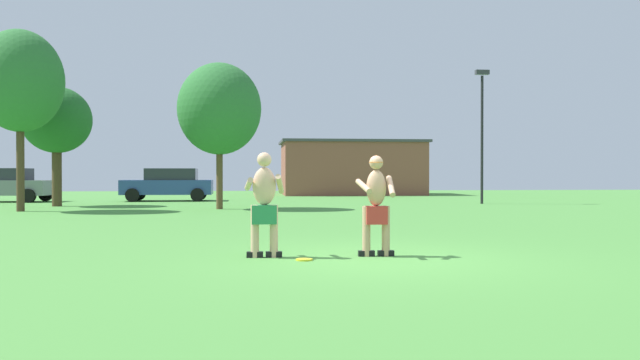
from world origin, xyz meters
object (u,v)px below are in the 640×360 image
at_px(player_in_green, 264,202).
at_px(tree_right_field, 57,121).
at_px(car_gray_near_post, 4,184).
at_px(tree_left_field, 20,81).
at_px(car_blue_mid_lot, 169,184).
at_px(frisbee, 304,260).
at_px(lamp_post, 482,122).
at_px(player_with_cap, 376,201).
at_px(tree_behind_players, 219,109).

relative_size(player_in_green, tree_right_field, 0.34).
distance_m(car_gray_near_post, tree_right_field, 6.36).
bearing_deg(tree_left_field, car_gray_near_post, 113.44).
bearing_deg(car_blue_mid_lot, frisbee, -77.76).
xyz_separation_m(car_blue_mid_lot, lamp_post, (14.10, -4.46, 2.77)).
xyz_separation_m(player_in_green, tree_left_field, (-8.25, 13.31, 3.69)).
relative_size(lamp_post, tree_left_field, 0.92).
relative_size(frisbee, car_blue_mid_lot, 0.06).
distance_m(lamp_post, tree_right_field, 17.97).
distance_m(car_blue_mid_lot, tree_left_field, 9.89).
distance_m(player_with_cap, car_gray_near_post, 25.27).
bearing_deg(car_gray_near_post, tree_left_field, -66.56).
bearing_deg(tree_behind_players, lamp_post, 15.04).
height_order(frisbee, tree_behind_players, tree_behind_players).
distance_m(frisbee, lamp_post, 20.14).
height_order(tree_left_field, tree_behind_players, tree_left_field).
height_order(car_gray_near_post, tree_left_field, tree_left_field).
xyz_separation_m(player_in_green, lamp_post, (9.93, 17.05, 2.72)).
bearing_deg(lamp_post, frisbee, -118.11).
relative_size(player_with_cap, frisbee, 6.25).
distance_m(player_in_green, tree_left_field, 16.09).
height_order(player_with_cap, tree_left_field, tree_left_field).
bearing_deg(car_blue_mid_lot, player_in_green, -79.05).
relative_size(player_in_green, tree_left_field, 0.26).
distance_m(tree_right_field, tree_behind_players, 7.25).
bearing_deg(lamp_post, car_gray_near_post, 168.89).
distance_m(player_with_cap, tree_right_field, 19.72).
relative_size(player_in_green, car_gray_near_post, 0.37).
xyz_separation_m(lamp_post, tree_left_field, (-18.18, -3.73, 0.97)).
xyz_separation_m(player_with_cap, car_blue_mid_lot, (-5.95, 21.57, -0.06)).
bearing_deg(tree_left_field, player_with_cap, -53.13).
height_order(player_with_cap, tree_behind_players, tree_behind_players).
relative_size(tree_right_field, tree_behind_players, 0.89).
height_order(player_with_cap, frisbee, player_with_cap).
relative_size(player_in_green, lamp_post, 0.28).
xyz_separation_m(player_with_cap, tree_left_field, (-10.03, 13.38, 3.68)).
xyz_separation_m(player_with_cap, frisbee, (-1.19, -0.37, -0.87)).
relative_size(player_with_cap, lamp_post, 0.28).
distance_m(tree_left_field, tree_right_field, 3.69).
bearing_deg(tree_left_field, tree_right_field, 86.55).
relative_size(frisbee, tree_left_field, 0.04).
relative_size(car_gray_near_post, car_blue_mid_lot, 1.04).
bearing_deg(tree_right_field, car_blue_mid_lot, 50.36).
height_order(car_blue_mid_lot, tree_right_field, tree_right_field).
bearing_deg(player_with_cap, frisbee, -162.81).
bearing_deg(car_blue_mid_lot, player_with_cap, -74.58).
xyz_separation_m(car_blue_mid_lot, tree_left_field, (-4.09, -8.20, 3.74)).
bearing_deg(tree_left_field, car_blue_mid_lot, 63.50).
bearing_deg(player_in_green, car_gray_near_post, 118.80).
height_order(frisbee, lamp_post, lamp_post).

